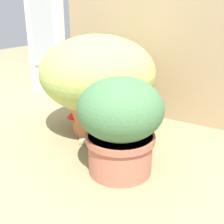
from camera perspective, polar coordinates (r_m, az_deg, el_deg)
The scene contains 8 objects.
ground_plane at distance 1.35m, azimuth -3.08°, elevation -6.87°, with size 6.00×6.00×0.00m, color #938962.
cardboard_backdrop at distance 1.64m, azimuth 9.56°, elevation 11.88°, with size 1.25×0.03×0.76m, color tan.
window_panel_white at distance 2.13m, azimuth -13.18°, elevation 15.27°, with size 0.33×0.05×0.88m.
grass_planter at distance 1.43m, azimuth -2.83°, elevation 6.91°, with size 0.57×0.57×0.49m.
leafy_planter at distance 1.07m, azimuth 1.69°, elevation -2.10°, with size 0.32×0.32×0.38m.
cat at distance 1.24m, azimuth 2.54°, elevation -3.09°, with size 0.39×0.25×0.32m.
mushroom_ornament_red at distance 1.47m, azimuth -6.96°, elevation -0.51°, with size 0.11×0.11×0.13m.
mushroom_ornament_pink at distance 1.41m, azimuth -2.28°, elevation -2.25°, with size 0.10×0.10×0.10m.
Camera 1 is at (0.70, -0.97, 0.62)m, focal length 46.03 mm.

